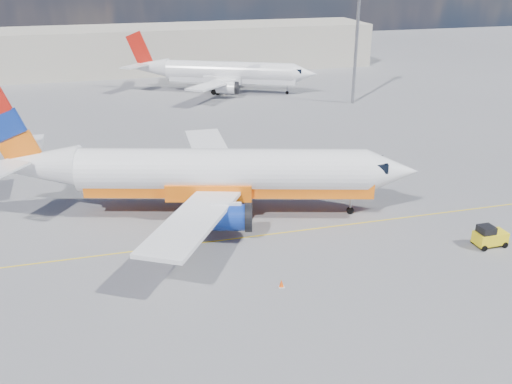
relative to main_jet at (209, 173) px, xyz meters
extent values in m
plane|color=slate|center=(3.64, -8.14, -3.60)|extent=(240.00, 240.00, 0.00)
cube|color=yellow|center=(3.64, -5.14, -3.60)|extent=(70.00, 0.15, 0.01)
cube|color=#B1AA99|center=(8.64, 66.86, 0.40)|extent=(70.00, 14.00, 8.00)
cylinder|color=white|center=(1.08, -0.31, 0.24)|extent=(23.58, 9.96, 3.63)
cone|color=white|center=(14.42, -4.13, 0.24)|extent=(5.10, 4.67, 3.63)
cone|color=white|center=(-13.80, 3.95, 0.62)|extent=(8.13, 5.37, 3.45)
cube|color=black|center=(12.98, -3.72, 0.83)|extent=(2.42, 2.86, 0.75)
cube|color=orange|center=(1.59, -0.46, -0.99)|extent=(23.40, 9.34, 1.28)
cube|color=white|center=(1.60, 7.32, -0.72)|extent=(3.86, 12.92, 0.86)
cube|color=white|center=(-2.52, -7.05, -0.72)|extent=(9.36, 12.80, 0.86)
cylinder|color=navy|center=(2.91, 4.16, -1.73)|extent=(4.25, 3.01, 2.03)
cylinder|color=navy|center=(0.27, -5.07, -1.73)|extent=(4.25, 3.01, 2.03)
cylinder|color=black|center=(4.56, 3.69, -1.73)|extent=(1.13, 2.30, 2.24)
cylinder|color=black|center=(1.91, -5.54, -1.73)|extent=(1.13, 2.30, 2.24)
cube|color=orange|center=(-15.34, 4.39, 3.87)|extent=(4.91, 1.69, 6.66)
cube|color=white|center=(-14.40, 7.68, 1.31)|extent=(2.54, 5.42, 0.19)
cylinder|color=gray|center=(11.34, -3.25, -2.27)|extent=(0.24, 0.24, 2.24)
cylinder|color=black|center=(11.34, -3.25, -3.30)|extent=(0.65, 0.41, 0.60)
cylinder|color=black|center=(-0.27, 2.74, -3.12)|extent=(1.04, 0.65, 0.96)
cylinder|color=black|center=(-1.68, -2.18, -3.12)|extent=(1.04, 0.65, 0.96)
cylinder|color=white|center=(11.96, 44.65, -0.31)|extent=(19.55, 11.22, 3.10)
cone|color=white|center=(22.74, 39.68, -0.31)|extent=(4.62, 4.35, 3.10)
cone|color=white|center=(-0.07, 50.18, 0.01)|extent=(7.04, 5.35, 2.95)
cube|color=black|center=(21.58, 40.21, 0.19)|extent=(2.29, 2.56, 0.64)
cube|color=white|center=(12.37, 44.45, -1.36)|extent=(19.32, 10.73, 1.10)
cube|color=white|center=(13.39, 51.02, -1.14)|extent=(4.91, 11.31, 0.73)
cube|color=white|center=(8.04, 39.41, -1.14)|extent=(9.14, 10.38, 0.73)
cylinder|color=white|center=(14.09, 48.19, -2.00)|extent=(3.71, 2.95, 1.74)
cylinder|color=white|center=(10.66, 40.72, -2.00)|extent=(3.71, 2.95, 1.74)
cylinder|color=black|center=(15.42, 47.58, -2.00)|extent=(1.22, 1.93, 1.92)
cylinder|color=black|center=(11.98, 40.11, -2.00)|extent=(1.22, 1.93, 1.92)
cube|color=red|center=(-1.31, 50.76, 2.79)|extent=(4.01, 2.04, 5.70)
cube|color=white|center=(-0.09, 53.41, 0.60)|extent=(2.53, 4.77, 0.16)
cube|color=white|center=(-2.53, 48.10, 0.60)|extent=(4.57, 4.72, 0.16)
cylinder|color=gray|center=(20.25, 40.82, -2.46)|extent=(0.22, 0.22, 1.92)
cylinder|color=black|center=(20.25, 40.82, -3.35)|extent=(0.56, 0.41, 0.51)
cylinder|color=black|center=(11.22, 47.40, -3.19)|extent=(0.89, 0.66, 0.82)
cylinder|color=black|center=(9.38, 43.42, -3.19)|extent=(0.89, 0.66, 0.82)
cylinder|color=black|center=(18.13, -10.67, -3.37)|extent=(0.46, 0.19, 0.45)
cylinder|color=black|center=(18.16, -11.94, -3.37)|extent=(0.46, 0.19, 0.45)
cylinder|color=black|center=(19.95, -10.63, -3.37)|extent=(0.46, 0.19, 0.45)
cylinder|color=black|center=(19.97, -11.90, -3.37)|extent=(0.46, 0.19, 0.45)
cube|color=yellow|center=(19.05, -11.28, -2.92)|extent=(2.38, 1.32, 0.91)
cube|color=black|center=(18.60, -11.29, -2.19)|extent=(1.11, 1.11, 0.54)
cube|color=white|center=(2.27, -12.67, -3.58)|extent=(0.38, 0.38, 0.04)
cone|color=#FF510A|center=(2.27, -12.67, -3.32)|extent=(0.32, 0.32, 0.49)
cylinder|color=gray|center=(27.76, 32.76, 6.91)|extent=(0.46, 0.46, 21.02)
camera|label=1|loc=(-7.85, -43.26, 16.53)|focal=40.00mm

